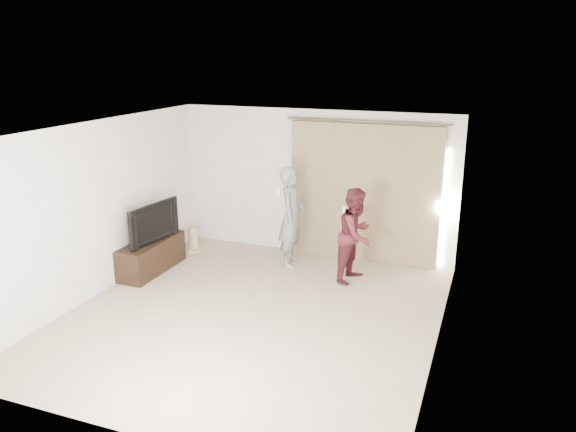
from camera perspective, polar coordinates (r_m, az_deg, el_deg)
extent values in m
plane|color=tan|center=(8.01, -3.59, -10.01)|extent=(5.50, 5.50, 0.00)
cube|color=white|center=(9.99, 2.75, 3.36)|extent=(5.00, 0.04, 2.60)
cube|color=white|center=(8.82, -18.74, 0.69)|extent=(0.04, 5.50, 2.60)
cube|color=white|center=(9.13, -17.04, 0.72)|extent=(0.02, 0.08, 0.12)
cube|color=white|center=(8.50, -21.85, -7.39)|extent=(0.02, 0.08, 0.12)
cube|color=white|center=(7.23, -3.96, 8.76)|extent=(5.00, 5.50, 0.01)
cube|color=#928059|center=(9.72, 7.67, 2.24)|extent=(2.60, 0.10, 2.40)
cylinder|color=brown|center=(9.50, 7.96, 9.51)|extent=(2.80, 0.03, 0.03)
cube|color=white|center=(9.60, 15.61, 0.66)|extent=(0.08, 0.04, 2.00)
cube|color=black|center=(9.68, -13.70, -3.95)|extent=(0.48, 1.38, 0.53)
imported|color=black|center=(9.49, -13.95, -0.59)|extent=(0.29, 1.15, 0.66)
cylinder|color=tan|center=(10.54, -9.54, -3.36)|extent=(0.35, 0.35, 0.06)
cylinder|color=tan|center=(10.47, -9.60, -2.17)|extent=(0.19, 0.19, 0.41)
imported|color=gray|center=(9.47, 0.37, -0.09)|extent=(0.47, 0.67, 1.73)
cube|color=white|center=(9.32, -0.87, 2.58)|extent=(0.04, 0.04, 0.14)
cube|color=white|center=(9.55, -0.39, 2.20)|extent=(0.05, 0.05, 0.09)
imported|color=#511B24|center=(8.96, 6.91, -1.90)|extent=(0.73, 0.85, 1.52)
cube|color=white|center=(8.79, 5.71, 0.55)|extent=(0.04, 0.04, 0.14)
cube|color=white|center=(9.02, 6.06, 0.29)|extent=(0.05, 0.05, 0.09)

